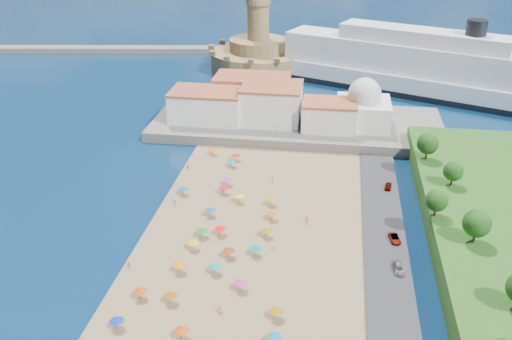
# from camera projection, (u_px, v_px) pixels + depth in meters

# --- Properties ---
(ground) EXTENTS (700.00, 700.00, 0.00)m
(ground) POSITION_uv_depth(u_px,v_px,m) (219.00, 256.00, 117.00)
(ground) COLOR #071938
(ground) RESTS_ON ground
(terrace) EXTENTS (90.00, 36.00, 3.00)m
(terrace) POSITION_uv_depth(u_px,v_px,m) (297.00, 124.00, 179.97)
(terrace) COLOR #59544C
(terrace) RESTS_ON ground
(jetty) EXTENTS (18.00, 70.00, 2.40)m
(jetty) POSITION_uv_depth(u_px,v_px,m) (247.00, 88.00, 214.17)
(jetty) COLOR #59544C
(jetty) RESTS_ON ground
(breakwater) EXTENTS (199.03, 34.77, 2.60)m
(breakwater) POSITION_uv_depth(u_px,v_px,m) (56.00, 50.00, 267.23)
(breakwater) COLOR #59544C
(breakwater) RESTS_ON ground
(waterfront_buildings) EXTENTS (57.00, 29.00, 11.00)m
(waterfront_buildings) POSITION_uv_depth(u_px,v_px,m) (257.00, 102.00, 179.50)
(waterfront_buildings) COLOR silver
(waterfront_buildings) RESTS_ON terrace
(domed_building) EXTENTS (16.00, 16.00, 15.00)m
(domed_building) POSITION_uv_depth(u_px,v_px,m) (363.00, 107.00, 172.26)
(domed_building) COLOR silver
(domed_building) RESTS_ON terrace
(fortress) EXTENTS (40.00, 40.00, 32.40)m
(fortress) POSITION_uv_depth(u_px,v_px,m) (258.00, 54.00, 238.48)
(fortress) COLOR #9A824D
(fortress) RESTS_ON ground
(cruise_ship) EXTENTS (128.92, 68.44, 28.71)m
(cruise_ship) POSITION_uv_depth(u_px,v_px,m) (420.00, 71.00, 209.45)
(cruise_ship) COLOR black
(cruise_ship) RESTS_ON ground
(beach_parasols) EXTENTS (30.84, 118.35, 2.20)m
(beach_parasols) POSITION_uv_depth(u_px,v_px,m) (196.00, 289.00, 103.92)
(beach_parasols) COLOR gray
(beach_parasols) RESTS_ON beach
(beachgoers) EXTENTS (34.48, 92.41, 1.86)m
(beachgoers) POSITION_uv_depth(u_px,v_px,m) (218.00, 237.00, 121.60)
(beachgoers) COLOR tan
(beachgoers) RESTS_ON beach
(parked_cars) EXTENTS (2.68, 75.33, 1.31)m
(parked_cars) POSITION_uv_depth(u_px,v_px,m) (399.00, 273.00, 109.57)
(parked_cars) COLOR gray
(parked_cars) RESTS_ON promenade
(hillside_trees) EXTENTS (14.60, 106.72, 6.99)m
(hillside_trees) POSITION_uv_depth(u_px,v_px,m) (477.00, 255.00, 99.87)
(hillside_trees) COLOR #382314
(hillside_trees) RESTS_ON hillside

